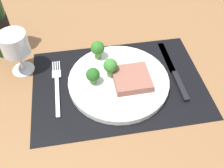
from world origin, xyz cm
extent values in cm
cube|color=brown|center=(0.00, 0.00, -1.50)|extent=(140.00, 110.00, 3.00)
cube|color=black|center=(0.00, 0.00, 0.15)|extent=(45.27, 31.02, 0.30)
cylinder|color=white|center=(0.00, 0.00, 1.10)|extent=(26.48, 26.48, 1.60)
cube|color=#8C5647|center=(3.16, -1.32, 2.90)|extent=(9.40, 9.38, 2.00)
cylinder|color=#5B8942|center=(-6.64, 0.48, 2.57)|extent=(1.64, 1.64, 1.34)
sphere|color=#235B1E|center=(-6.64, 0.48, 4.75)|extent=(3.55, 3.55, 3.55)
cylinder|color=#6B994C|center=(-1.89, 1.76, 2.93)|extent=(1.92, 1.92, 2.06)
sphere|color=#387A2D|center=(-1.89, 1.76, 5.52)|extent=(3.66, 3.66, 3.66)
cylinder|color=#5B8942|center=(-4.21, 9.13, 2.82)|extent=(1.86, 1.86, 1.84)
sphere|color=#2D6B23|center=(-4.21, 9.13, 5.35)|extent=(3.81, 3.81, 3.81)
cube|color=silver|center=(-16.18, -2.00, 0.55)|extent=(1.00, 13.00, 0.50)
cube|color=silver|center=(-16.18, 5.80, 0.55)|extent=(2.40, 2.60, 0.40)
cube|color=silver|center=(-17.08, 8.90, 0.55)|extent=(0.30, 3.60, 0.35)
cube|color=silver|center=(-16.48, 8.90, 0.55)|extent=(0.30, 3.60, 0.35)
cube|color=silver|center=(-15.88, 8.90, 0.55)|extent=(0.30, 3.60, 0.35)
cube|color=silver|center=(-15.28, 8.90, 0.55)|extent=(0.30, 3.60, 0.35)
cube|color=black|center=(15.78, -3.90, 0.70)|extent=(1.40, 10.00, 0.80)
cube|color=silver|center=(15.78, 7.60, 0.45)|extent=(1.80, 13.00, 0.30)
cylinder|color=silver|center=(-25.31, 9.62, 0.20)|extent=(6.13, 6.13, 0.40)
cylinder|color=silver|center=(-25.31, 9.62, 3.49)|extent=(0.80, 0.80, 6.19)
cylinder|color=silver|center=(-25.31, 9.62, 9.47)|extent=(7.19, 7.19, 5.75)
cylinder|color=tan|center=(-25.31, 9.62, 7.75)|extent=(6.33, 6.33, 2.33)
camera|label=1|loc=(-9.28, -44.56, 52.11)|focal=41.50mm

